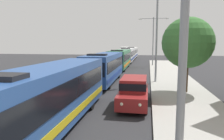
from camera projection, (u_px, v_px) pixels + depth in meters
The scene contains 10 objects.
bus_lead at pixel (50, 95), 9.93m from camera, with size 2.58×11.69×3.21m.
bus_second_in_line at pixel (104, 67), 22.17m from camera, with size 2.58×10.59×3.21m.
bus_middle at pixel (120, 59), 34.11m from camera, with size 2.58×10.88×3.21m.
bus_fourth_in_line at pixel (127, 55), 46.34m from camera, with size 2.58×12.34×3.21m.
bus_rear at pixel (132, 52), 58.71m from camera, with size 2.58×12.03×3.21m.
white_suv at pixel (134, 90), 13.81m from camera, with size 1.86×4.91×1.90m.
box_truck_oncoming at pixel (124, 51), 68.72m from camera, with size 2.35×7.54×3.15m.
streetlamp_mid at pixel (157, 30), 21.28m from camera, with size 4.97×0.28×8.99m.
streetlamp_far at pixel (153, 37), 37.93m from camera, with size 5.36×0.28×8.72m.
roadside_tree at pixel (188, 43), 16.68m from camera, with size 4.10×4.10×6.11m.
Camera 1 is at (3.30, 4.21, 4.13)m, focal length 33.26 mm.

